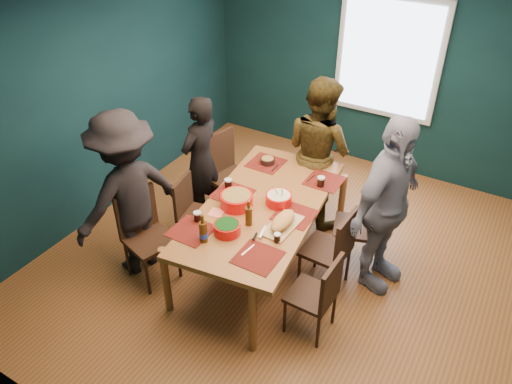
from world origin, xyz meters
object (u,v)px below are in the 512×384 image
(chair_left_far, at_px, (226,168))
(person_near_left, at_px, (128,195))
(chair_right_far, at_px, (365,221))
(chair_left_mid, at_px, (191,208))
(bowl_dumpling, at_px, (279,199))
(chair_right_near, at_px, (320,292))
(cutting_board, at_px, (283,222))
(person_far_left, at_px, (201,160))
(person_right, at_px, (386,207))
(dining_table, at_px, (262,210))
(person_back, at_px, (319,151))
(chair_left_near, at_px, (144,229))
(chair_right_mid, at_px, (335,246))
(bowl_herbs, at_px, (227,228))
(bowl_salad, at_px, (237,200))

(chair_left_far, distance_m, person_near_left, 1.37)
(person_near_left, bearing_deg, chair_right_far, 135.08)
(chair_left_mid, relative_size, bowl_dumpling, 3.29)
(chair_right_near, distance_m, cutting_board, 0.72)
(person_far_left, xyz_separation_m, person_right, (2.17, -0.01, 0.15))
(dining_table, distance_m, person_near_left, 1.35)
(dining_table, distance_m, chair_left_far, 1.12)
(person_far_left, bearing_deg, chair_left_mid, 29.37)
(dining_table, bearing_deg, bowl_dumpling, 27.88)
(dining_table, xyz_separation_m, person_right, (1.10, 0.42, 0.19))
(chair_left_far, height_order, person_back, person_back)
(person_right, relative_size, cutting_board, 3.29)
(cutting_board, bearing_deg, person_near_left, -161.78)
(person_far_left, relative_size, bowl_dumpling, 6.03)
(chair_left_mid, xyz_separation_m, person_back, (0.93, 1.22, 0.39))
(chair_left_near, xyz_separation_m, person_right, (2.09, 1.09, 0.36))
(chair_right_mid, relative_size, person_far_left, 0.61)
(chair_left_near, distance_m, person_far_left, 1.13)
(chair_left_near, distance_m, bowl_herbs, 0.99)
(chair_left_mid, relative_size, person_right, 0.46)
(chair_right_mid, distance_m, person_back, 1.32)
(chair_left_mid, distance_m, person_right, 2.07)
(chair_right_mid, height_order, bowl_dumpling, bowl_dumpling)
(chair_left_mid, relative_size, person_near_left, 0.47)
(chair_left_near, relative_size, chair_right_mid, 1.04)
(chair_right_far, xyz_separation_m, person_right, (0.23, -0.17, 0.38))
(person_near_left, height_order, bowl_dumpling, person_near_left)
(chair_right_near, height_order, person_far_left, person_far_left)
(chair_right_far, bearing_deg, chair_right_near, -107.44)
(chair_right_near, distance_m, bowl_dumpling, 1.03)
(person_far_left, relative_size, person_near_left, 0.87)
(person_far_left, distance_m, person_back, 1.35)
(chair_right_far, relative_size, bowl_salad, 2.95)
(chair_right_far, xyz_separation_m, chair_right_near, (0.00, -1.10, -0.05))
(dining_table, height_order, bowl_dumpling, bowl_dumpling)
(dining_table, distance_m, chair_right_far, 1.07)
(person_back, bearing_deg, chair_left_mid, 75.07)
(chair_right_near, height_order, bowl_salad, bowl_salad)
(chair_left_mid, distance_m, bowl_herbs, 1.01)
(chair_left_far, relative_size, chair_right_far, 1.09)
(chair_right_mid, distance_m, bowl_herbs, 1.08)
(bowl_salad, bearing_deg, chair_left_near, -146.31)
(bowl_dumpling, bearing_deg, bowl_salad, -144.22)
(chair_left_mid, relative_size, person_back, 0.48)
(dining_table, height_order, bowl_herbs, bowl_herbs)
(chair_left_mid, xyz_separation_m, chair_right_mid, (1.62, 0.14, 0.06))
(bowl_dumpling, height_order, cutting_board, bowl_dumpling)
(cutting_board, bearing_deg, chair_left_far, 146.61)
(person_far_left, bearing_deg, bowl_salad, 62.29)
(chair_left_mid, height_order, person_near_left, person_near_left)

